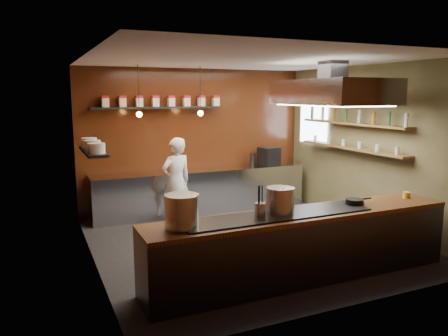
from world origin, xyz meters
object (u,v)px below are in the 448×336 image
extractor_hood (332,92)px  stockpot_small (280,201)px  chef (176,182)px  espresso_machine (269,156)px  stockpot_large (182,211)px

extractor_hood → stockpot_small: bearing=-144.6°
extractor_hood → stockpot_small: extractor_hood is taller
stockpot_small → chef: (-0.44, 3.02, -0.27)m
extractor_hood → stockpot_small: size_ratio=5.46×
espresso_machine → extractor_hood: bearing=-108.1°
espresso_machine → stockpot_small: bearing=-129.0°
espresso_machine → chef: 2.52m
stockpot_large → stockpot_small: 1.35m
stockpot_small → chef: size_ratio=0.22×
extractor_hood → chef: 3.25m
stockpot_large → stockpot_small: stockpot_large is taller
stockpot_large → espresso_machine: size_ratio=1.01×
stockpot_large → extractor_hood: bearing=22.1°
extractor_hood → stockpot_large: (-3.00, -1.22, -1.37)m
extractor_hood → stockpot_large: 3.52m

